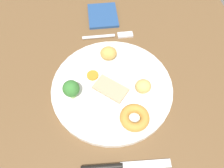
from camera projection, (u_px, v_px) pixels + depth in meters
The scene contains 11 objects.
dining_table at pixel (105, 93), 57.84cm from camera, with size 120.00×84.00×3.60cm, color brown.
dinner_plate at pixel (112, 88), 55.83cm from camera, with size 29.79×29.79×1.40cm, color white.
meat_slice_main at pixel (111, 89), 54.38cm from camera, with size 8.04×4.48×0.80cm, color tan.
yorkshire_pudding at pixel (135, 118), 49.58cm from camera, with size 6.65×6.65×2.07cm, color #C68938.
roast_potato_left at pixel (143, 86), 53.26cm from camera, with size 3.53×3.85×3.32cm, color #D8B260.
roast_potato_right at pixel (109, 53), 58.61cm from camera, with size 4.36×3.59×3.63cm, color tan.
carrot_coin_front at pixel (93, 75), 56.71cm from camera, with size 2.95×2.95×0.48cm, color orange.
broccoli_floret at pixel (71, 89), 51.12cm from camera, with size 3.92×3.92×5.29cm.
fork at pixel (109, 36), 65.88cm from camera, with size 2.02×15.26×0.90cm.
knife at pixel (118, 166), 45.86cm from camera, with size 2.22×18.54×1.20cm.
folded_napkin at pixel (103, 15), 70.68cm from camera, with size 11.00×9.00×0.80cm, color navy.
Camera 1 is at (29.34, -1.35, 51.73)cm, focal length 36.10 mm.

